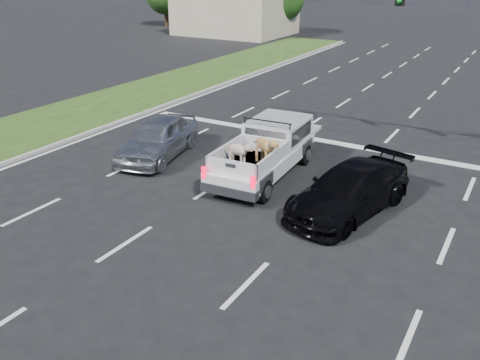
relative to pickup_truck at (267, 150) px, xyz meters
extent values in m
plane|color=black|center=(0.80, -5.82, -0.87)|extent=(160.00, 160.00, 0.00)
cube|color=silver|center=(-4.45, 0.18, -0.86)|extent=(0.12, 60.00, 0.01)
cube|color=silver|center=(-0.95, 0.18, -0.86)|extent=(0.12, 60.00, 0.01)
cube|color=silver|center=(2.55, 0.18, -0.86)|extent=(0.12, 60.00, 0.01)
cube|color=silver|center=(6.05, 0.18, -0.86)|extent=(0.12, 60.00, 0.01)
cube|color=silver|center=(-8.00, 0.18, -0.86)|extent=(0.15, 60.00, 0.01)
cube|color=silver|center=(0.80, 4.18, -0.86)|extent=(17.00, 0.45, 0.01)
cube|color=#203E13|center=(-10.70, 0.18, -0.82)|extent=(5.00, 60.00, 0.10)
cube|color=#9D9890|center=(-8.25, 0.18, -0.80)|extent=(0.15, 60.00, 0.14)
cube|color=beige|center=(-19.20, 30.18, 1.33)|extent=(10.00, 8.00, 4.40)
cylinder|color=#332114|center=(-29.20, 32.18, 0.21)|extent=(0.44, 0.44, 2.16)
cylinder|color=#332114|center=(-23.20, 32.18, 0.21)|extent=(0.44, 0.44, 2.16)
cylinder|color=#332114|center=(-15.20, 32.18, 0.21)|extent=(0.44, 0.44, 2.16)
cylinder|color=black|center=(-0.70, -2.04, -0.51)|extent=(0.30, 0.72, 0.71)
cylinder|color=black|center=(0.92, -1.94, -0.51)|extent=(0.30, 0.72, 0.71)
cylinder|color=black|center=(-0.90, 1.40, -0.51)|extent=(0.30, 0.72, 0.71)
cylinder|color=black|center=(0.71, 1.50, -0.51)|extent=(0.30, 0.72, 0.71)
cube|color=silver|center=(0.00, -0.22, -0.25)|extent=(2.06, 5.03, 0.48)
cube|color=silver|center=(-0.06, 0.94, 0.39)|extent=(1.84, 2.24, 0.80)
cube|color=black|center=(0.00, -0.11, 0.42)|extent=(1.44, 0.11, 0.58)
cylinder|color=black|center=(-0.01, 0.01, 0.98)|extent=(1.68, 0.15, 0.05)
cube|color=black|center=(0.07, -1.31, -0.04)|extent=(1.80, 2.47, 0.06)
cube|color=silver|center=(-0.72, -1.36, 0.23)|extent=(0.22, 2.37, 0.48)
cube|color=silver|center=(0.86, -1.27, 0.23)|extent=(0.22, 2.37, 0.48)
cube|color=silver|center=(0.14, -2.46, 0.23)|extent=(1.66, 0.17, 0.48)
cube|color=red|center=(-0.64, -2.70, 0.02)|extent=(0.15, 0.06, 0.37)
cube|color=red|center=(0.94, -2.61, 0.02)|extent=(0.15, 0.06, 0.37)
cube|color=black|center=(0.15, -2.59, -0.42)|extent=(1.80, 0.39, 0.28)
imported|color=#BBBEC3|center=(-4.14, -0.47, -0.14)|extent=(2.58, 4.51, 1.45)
imported|color=black|center=(3.28, -1.26, -0.21)|extent=(2.82, 4.84, 1.32)
camera|label=1|loc=(7.15, -13.94, 5.66)|focal=38.00mm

